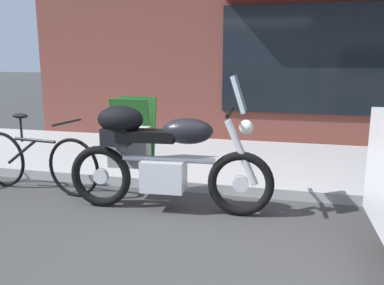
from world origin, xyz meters
name	(u,v)px	position (x,y,z in m)	size (l,w,h in m)	color
ground_plane	(174,246)	(0.00, 0.00, 0.00)	(80.00, 80.00, 0.00)	#393939
touring_motorcycle	(157,153)	(-0.42, 0.79, 0.61)	(2.15, 0.62, 1.41)	black
parked_bicycle	(36,161)	(-2.01, 0.99, 0.38)	(1.74, 0.48, 0.93)	black
sandwich_board_sign	(134,130)	(-1.24, 2.17, 0.58)	(0.55, 0.41, 0.91)	#1E511E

